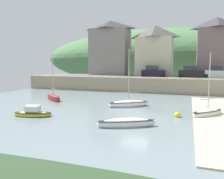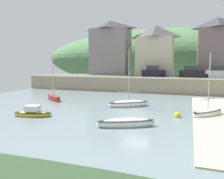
# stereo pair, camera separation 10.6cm
# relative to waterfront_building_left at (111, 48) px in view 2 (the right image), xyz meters

# --- Properties ---
(ground) EXTENTS (48.00, 41.00, 0.61)m
(ground) POSITION_rel_waterfront_building_left_xyz_m (12.64, -34.76, -7.83)
(ground) COLOR gray
(quay_seawall) EXTENTS (48.00, 9.40, 2.40)m
(quay_seawall) POSITION_rel_waterfront_building_left_xyz_m (11.25, -7.70, -6.64)
(quay_seawall) COLOR gray
(quay_seawall) RESTS_ON ground
(hillside_backdrop) EXTENTS (80.00, 44.00, 18.03)m
(hillside_backdrop) POSITION_rel_waterfront_building_left_xyz_m (7.65, 30.00, -1.69)
(hillside_backdrop) COLOR #4E7B4B
(hillside_backdrop) RESTS_ON ground
(waterfront_building_left) EXTENTS (7.99, 5.43, 11.05)m
(waterfront_building_left) POSITION_rel_waterfront_building_left_xyz_m (0.00, 0.00, 0.00)
(waterfront_building_left) COLOR gray
(waterfront_building_left) RESTS_ON ground
(waterfront_building_centre) EXTENTS (7.05, 5.73, 9.62)m
(waterfront_building_centre) POSITION_rel_waterfront_building_left_xyz_m (9.23, 0.00, -0.70)
(waterfront_building_centre) COLOR beige
(waterfront_building_centre) RESTS_ON ground
(waterfront_building_right) EXTENTS (6.62, 5.01, 10.47)m
(waterfront_building_right) POSITION_rel_waterfront_building_left_xyz_m (20.14, 0.00, -0.27)
(waterfront_building_right) COLOR #715F5F
(waterfront_building_right) RESTS_ON ground
(sailboat_tall_mast) EXTENTS (4.47, 3.57, 6.53)m
(sailboat_tall_mast) POSITION_rel_waterfront_building_left_xyz_m (9.54, -20.91, -7.69)
(sailboat_tall_mast) COLOR white
(sailboat_tall_mast) RESTS_ON ground
(motorboat_with_cabin) EXTENTS (4.47, 2.81, 0.86)m
(motorboat_with_cabin) POSITION_rel_waterfront_building_left_xyz_m (11.41, -28.69, -7.73)
(motorboat_with_cabin) COLOR white
(motorboat_with_cabin) RESTS_ON ground
(sailboat_nearest_shore) EXTENTS (3.72, 2.05, 1.11)m
(sailboat_nearest_shore) POSITION_rel_waterfront_building_left_xyz_m (2.48, -28.18, -7.73)
(sailboat_nearest_shore) COLOR gold
(sailboat_nearest_shore) RESTS_ON ground
(fishing_boat_green) EXTENTS (3.24, 3.50, 5.92)m
(fishing_boat_green) POSITION_rel_waterfront_building_left_xyz_m (17.49, -23.06, -7.69)
(fishing_boat_green) COLOR white
(fishing_boat_green) RESTS_ON ground
(sailboat_blue_trim) EXTENTS (3.95, 3.42, 6.12)m
(sailboat_blue_trim) POSITION_rel_waterfront_building_left_xyz_m (-0.90, -19.78, -7.68)
(sailboat_blue_trim) COLOR #A32423
(sailboat_blue_trim) RESTS_ON ground
(parked_car_near_slipway) EXTENTS (4.15, 1.83, 1.95)m
(parked_car_near_slipway) POSITION_rel_waterfront_building_left_xyz_m (9.71, -4.50, -4.79)
(parked_car_near_slipway) COLOR black
(parked_car_near_slipway) RESTS_ON ground
(parked_car_by_wall) EXTENTS (4.17, 1.87, 1.95)m
(parked_car_by_wall) POSITION_rel_waterfront_building_left_xyz_m (16.09, -4.50, -4.79)
(parked_car_by_wall) COLOR black
(parked_car_by_wall) RESTS_ON ground
(parked_car_end_of_row) EXTENTS (4.11, 1.82, 1.95)m
(parked_car_end_of_row) POSITION_rel_waterfront_building_left_xyz_m (19.97, -4.50, -4.79)
(parked_car_end_of_row) COLOR #B3BEBC
(parked_car_end_of_row) RESTS_ON ground
(mooring_buoy) EXTENTS (0.57, 0.57, 0.57)m
(mooring_buoy) POSITION_rel_waterfront_building_left_xyz_m (14.93, -24.21, -7.83)
(mooring_buoy) COLOR yellow
(mooring_buoy) RESTS_ON ground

